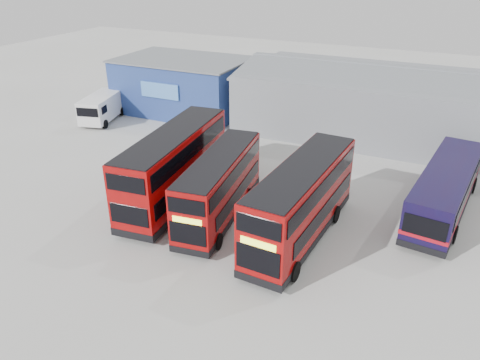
% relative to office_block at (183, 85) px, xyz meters
% --- Properties ---
extents(ground_plane, '(120.00, 120.00, 0.00)m').
position_rel_office_block_xyz_m(ground_plane, '(14.00, -17.99, -2.58)').
color(ground_plane, '#A6A6A1').
rests_on(ground_plane, ground).
extents(office_block, '(12.30, 8.32, 5.12)m').
position_rel_office_block_xyz_m(office_block, '(0.00, 0.00, 0.00)').
color(office_block, navy).
rests_on(office_block, ground).
extents(maintenance_shed, '(30.50, 12.00, 5.89)m').
position_rel_office_block_xyz_m(maintenance_shed, '(22.00, 2.01, 0.02)').
color(maintenance_shed, gray).
rests_on(maintenance_shed, ground).
extents(double_decker_left, '(3.66, 11.06, 4.59)m').
position_rel_office_block_xyz_m(double_decker_left, '(9.32, -16.47, -0.29)').
color(double_decker_left, '#9C0809').
rests_on(double_decker_left, ground).
extents(double_decker_centre, '(3.34, 9.49, 3.93)m').
position_rel_office_block_xyz_m(double_decker_centre, '(12.83, -17.18, -0.62)').
color(double_decker_centre, '#9C0809').
rests_on(double_decker_centre, ground).
extents(double_decker_right, '(3.19, 10.56, 4.41)m').
position_rel_office_block_xyz_m(double_decker_right, '(17.89, -17.38, -0.39)').
color(double_decker_right, '#9C0809').
rests_on(double_decker_right, ground).
extents(single_decker_blue, '(3.86, 11.21, 2.98)m').
position_rel_office_block_xyz_m(single_decker_blue, '(24.85, -11.05, -1.10)').
color(single_decker_blue, black).
rests_on(single_decker_blue, ground).
extents(panel_van, '(3.55, 5.94, 2.44)m').
position_rel_office_block_xyz_m(panel_van, '(-5.20, -6.14, -1.22)').
color(panel_van, white).
rests_on(panel_van, ground).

